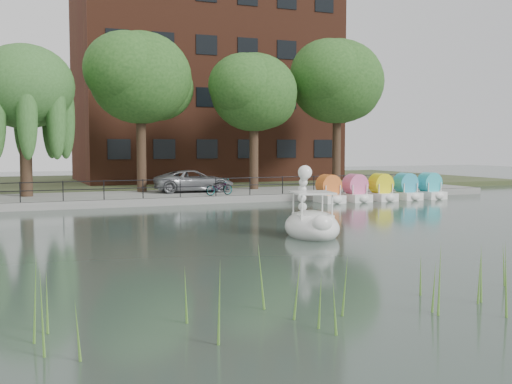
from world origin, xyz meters
TOP-DOWN VIEW (x-y plane):
  - ground_plane at (0.00, 0.00)m, footprint 120.00×120.00m
  - promenade at (0.00, 16.00)m, footprint 40.00×6.00m
  - kerb at (0.00, 13.05)m, footprint 40.00×0.25m
  - land_strip at (0.00, 30.00)m, footprint 60.00×22.00m
  - railing at (0.00, 13.25)m, footprint 32.00×0.05m
  - apartment_building at (7.00, 29.97)m, footprint 20.00×10.07m
  - willow_mid at (-7.50, 17.00)m, footprint 5.32×5.32m
  - broadleaf_center at (-1.00, 18.00)m, footprint 6.00×6.00m
  - broadleaf_right at (6.00, 17.50)m, footprint 5.40×5.40m
  - broadleaf_far at (12.50, 18.50)m, footprint 6.30×6.30m
  - minivan at (1.77, 16.53)m, footprint 2.85×5.50m
  - bicycle at (2.34, 13.67)m, footprint 1.01×1.82m
  - swan_boat at (1.01, 0.20)m, footprint 2.39×3.21m
  - pedal_boat_row at (11.33, 11.33)m, footprint 7.95×1.70m

SIDE VIEW (x-z plane):
  - ground_plane at x=0.00m, z-range 0.00..0.00m
  - land_strip at x=0.00m, z-range 0.00..0.36m
  - promenade at x=0.00m, z-range 0.00..0.40m
  - kerb at x=0.00m, z-range 0.00..0.40m
  - swan_boat at x=1.01m, z-range -0.69..1.76m
  - pedal_boat_row at x=11.33m, z-range -0.09..1.31m
  - bicycle at x=2.34m, z-range 0.40..1.40m
  - minivan at x=1.77m, z-range 0.40..1.88m
  - railing at x=0.00m, z-range 0.65..1.65m
  - willow_mid at x=-7.50m, z-range 2.17..10.32m
  - broadleaf_right at x=6.00m, z-range 2.22..10.55m
  - broadleaf_center at x=-1.00m, z-range 2.44..11.69m
  - broadleaf_far at x=12.50m, z-range 2.54..12.25m
  - apartment_building at x=7.00m, z-range 0.36..18.36m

